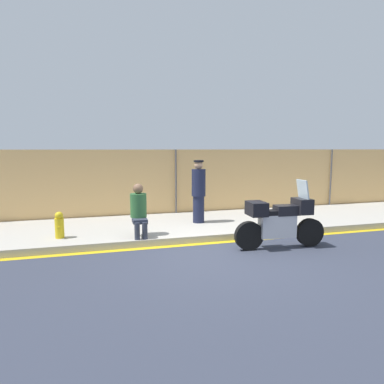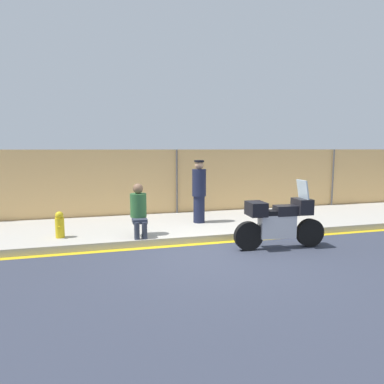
% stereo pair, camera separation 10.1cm
% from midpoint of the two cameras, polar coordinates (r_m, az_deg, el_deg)
% --- Properties ---
extents(ground_plane, '(120.00, 120.00, 0.00)m').
position_cam_midpoint_polar(ground_plane, '(7.34, 4.95, -10.32)').
color(ground_plane, '#333847').
extents(sidewalk, '(43.08, 3.06, 0.16)m').
position_cam_midpoint_polar(sidewalk, '(9.60, -0.18, -5.58)').
color(sidewalk, '#ADA89E').
rests_on(sidewalk, ground_plane).
extents(curb_paint_stripe, '(43.08, 0.18, 0.01)m').
position_cam_midpoint_polar(curb_paint_stripe, '(8.12, 2.83, -8.56)').
color(curb_paint_stripe, gold).
rests_on(curb_paint_stripe, ground_plane).
extents(storefront_fence, '(40.92, 0.17, 2.19)m').
position_cam_midpoint_polar(storefront_fence, '(10.99, -2.38, 1.38)').
color(storefront_fence, '#E5B26B').
rests_on(storefront_fence, ground_plane).
extents(motorcycle, '(2.12, 0.58, 1.53)m').
position_cam_midpoint_polar(motorcycle, '(7.84, 14.71, -4.70)').
color(motorcycle, black).
rests_on(motorcycle, ground_plane).
extents(officer_standing, '(0.38, 0.38, 1.73)m').
position_cam_midpoint_polar(officer_standing, '(9.46, 1.49, 0.19)').
color(officer_standing, '#191E38').
rests_on(officer_standing, sidewalk).
extents(person_seated_on_curb, '(0.39, 0.65, 1.24)m').
position_cam_midpoint_polar(person_seated_on_curb, '(8.12, -8.54, -2.55)').
color(person_seated_on_curb, '#2D3342').
rests_on(person_seated_on_curb, sidewalk).
extents(fire_hydrant, '(0.20, 0.25, 0.61)m').
position_cam_midpoint_polar(fire_hydrant, '(8.48, -20.87, -5.12)').
color(fire_hydrant, gold).
rests_on(fire_hydrant, sidewalk).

